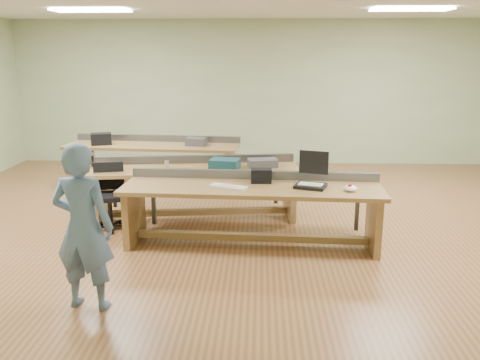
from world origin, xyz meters
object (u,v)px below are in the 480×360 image
at_px(mug, 217,164).
at_px(drinks_can, 167,165).
at_px(task_chair, 110,205).
at_px(parts_bin_grey, 262,163).
at_px(camera_bag, 261,176).
at_px(parts_bin_teal, 225,164).
at_px(workbench_front, 252,200).
at_px(laptop_base, 310,186).
at_px(person, 83,227).
at_px(workbench_mid, 196,180).
at_px(workbench_back, 153,155).

relative_size(mug, drinks_can, 1.03).
height_order(task_chair, parts_bin_grey, task_chair).
bearing_deg(camera_bag, parts_bin_teal, 123.10).
bearing_deg(task_chair, drinks_can, 13.92).
distance_m(workbench_front, camera_bag, 0.33).
distance_m(laptop_base, parts_bin_teal, 1.47).
xyz_separation_m(laptop_base, parts_bin_teal, (-1.10, 0.98, 0.05)).
relative_size(task_chair, mug, 7.75).
distance_m(camera_bag, parts_bin_teal, 0.91).
xyz_separation_m(person, parts_bin_teal, (1.10, 2.59, 0.04)).
xyz_separation_m(parts_bin_grey, drinks_can, (-1.33, -0.18, 0.00)).
relative_size(workbench_mid, task_chair, 3.35).
relative_size(workbench_back, parts_bin_grey, 7.67).
relative_size(workbench_front, parts_bin_teal, 8.11).
height_order(parts_bin_teal, drinks_can, parts_bin_teal).
relative_size(workbench_back, mug, 27.10).
height_order(laptop_base, parts_bin_grey, parts_bin_grey).
relative_size(workbench_mid, camera_bag, 11.67).
height_order(workbench_back, parts_bin_grey, same).
xyz_separation_m(workbench_mid, drinks_can, (-0.39, -0.11, 0.25)).
bearing_deg(workbench_mid, laptop_base, -41.71).
xyz_separation_m(camera_bag, parts_bin_teal, (-0.51, 0.76, -0.02)).
distance_m(camera_bag, drinks_can, 1.50).
xyz_separation_m(workbench_back, person, (0.30, -4.48, 0.22)).
distance_m(workbench_front, laptop_base, 0.74).
bearing_deg(workbench_back, workbench_mid, -56.70).
height_order(task_chair, mug, task_chair).
bearing_deg(laptop_base, parts_bin_grey, 135.07).
height_order(workbench_back, person, person).
bearing_deg(parts_bin_grey, workbench_front, -97.01).
height_order(workbench_front, drinks_can, same).
bearing_deg(workbench_back, mug, -49.28).
distance_m(workbench_front, person, 2.26).
height_order(workbench_mid, drinks_can, same).
xyz_separation_m(parts_bin_teal, parts_bin_grey, (0.52, 0.15, -0.01)).
height_order(mug, drinks_can, drinks_can).
distance_m(task_chair, mug, 1.57).
bearing_deg(task_chair, workbench_mid, 9.89).
bearing_deg(task_chair, parts_bin_grey, 1.38).
xyz_separation_m(workbench_back, parts_bin_grey, (1.93, -1.74, 0.24)).
distance_m(parts_bin_teal, parts_bin_grey, 0.55).
distance_m(workbench_back, task_chair, 2.31).
relative_size(laptop_base, task_chair, 0.40).
relative_size(workbench_front, mug, 27.92).
height_order(workbench_mid, person, person).
xyz_separation_m(person, drinks_can, (0.30, 2.56, 0.02)).
xyz_separation_m(person, parts_bin_grey, (1.63, 2.74, 0.02)).
distance_m(task_chair, drinks_can, 0.94).
bearing_deg(parts_bin_grey, task_chair, -164.73).
relative_size(workbench_back, camera_bag, 12.17).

